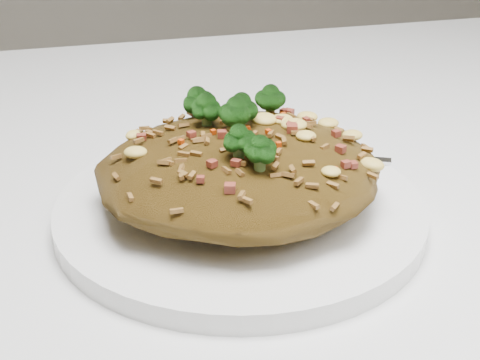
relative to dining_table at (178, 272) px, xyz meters
name	(u,v)px	position (x,y,z in m)	size (l,w,h in m)	color
dining_table	(178,272)	(0.00, 0.00, 0.00)	(1.20, 0.80, 0.75)	silver
plate	(240,209)	(0.03, -0.08, 0.10)	(0.25, 0.25, 0.01)	white
fried_rice	(240,158)	(0.03, -0.08, 0.14)	(0.19, 0.17, 0.07)	brown
fork	(294,155)	(0.09, -0.02, 0.11)	(0.15, 0.08, 0.00)	silver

